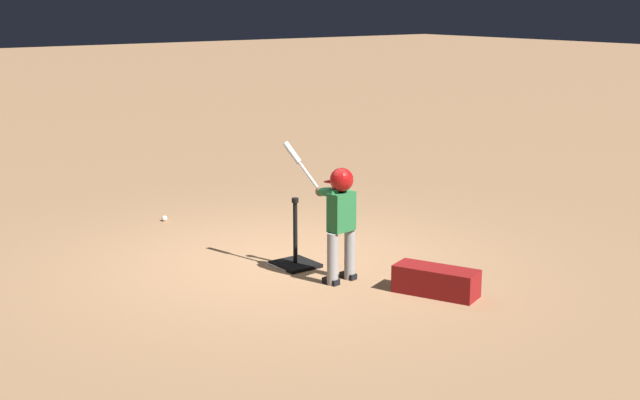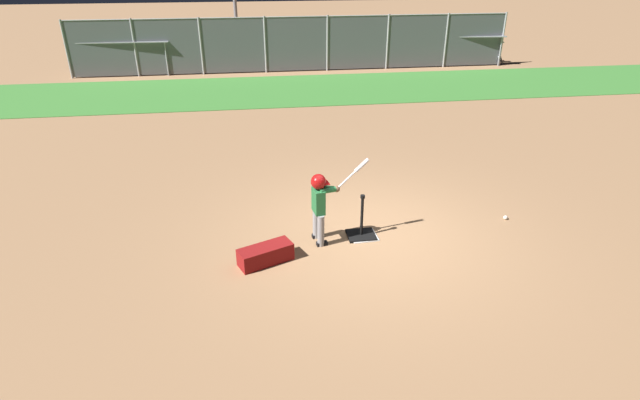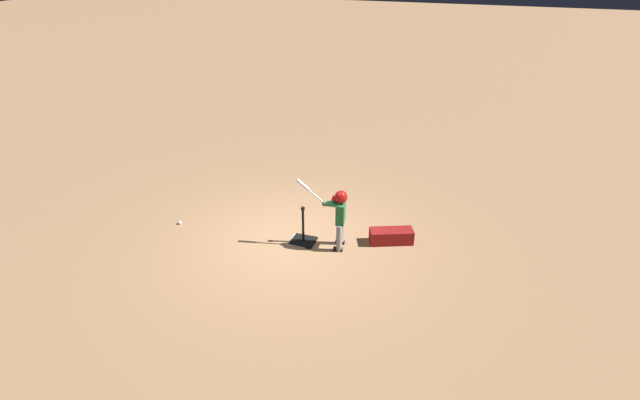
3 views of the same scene
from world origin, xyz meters
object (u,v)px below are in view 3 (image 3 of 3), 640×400
at_px(batting_tee, 303,237).
at_px(baseball, 180,223).
at_px(batter_child, 339,212).
at_px(equipment_bag, 391,236).

bearing_deg(batting_tee, baseball, 4.54).
relative_size(batter_child, equipment_bag, 1.66).
bearing_deg(batter_child, batting_tee, 4.53).
distance_m(batting_tee, equipment_bag, 1.73).
height_order(batting_tee, baseball, batting_tee).
height_order(batter_child, equipment_bag, batter_child).
bearing_deg(batting_tee, batter_child, -175.47).
relative_size(batting_tee, baseball, 10.45).
bearing_deg(baseball, batting_tee, -175.46).
relative_size(batting_tee, equipment_bag, 0.92).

